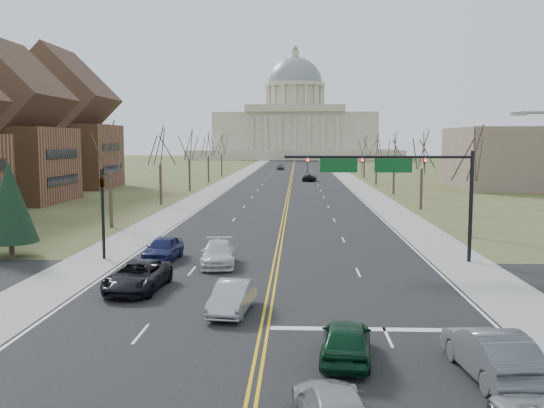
# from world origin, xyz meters

# --- Properties ---
(ground) EXTENTS (600.00, 600.00, 0.00)m
(ground) POSITION_xyz_m (0.00, 0.00, 0.00)
(ground) COLOR #4D5128
(ground) RESTS_ON ground
(road) EXTENTS (20.00, 380.00, 0.01)m
(road) POSITION_xyz_m (0.00, 110.00, 0.01)
(road) COLOR black
(road) RESTS_ON ground
(cross_road) EXTENTS (120.00, 14.00, 0.01)m
(cross_road) POSITION_xyz_m (0.00, 6.00, 0.01)
(cross_road) COLOR black
(cross_road) RESTS_ON ground
(sidewalk_left) EXTENTS (4.00, 380.00, 0.03)m
(sidewalk_left) POSITION_xyz_m (-12.00, 110.00, 0.01)
(sidewalk_left) COLOR gray
(sidewalk_left) RESTS_ON ground
(sidewalk_right) EXTENTS (4.00, 380.00, 0.03)m
(sidewalk_right) POSITION_xyz_m (12.00, 110.00, 0.01)
(sidewalk_right) COLOR gray
(sidewalk_right) RESTS_ON ground
(center_line) EXTENTS (0.42, 380.00, 0.01)m
(center_line) POSITION_xyz_m (0.00, 110.00, 0.01)
(center_line) COLOR gold
(center_line) RESTS_ON road
(edge_line_left) EXTENTS (0.15, 380.00, 0.01)m
(edge_line_left) POSITION_xyz_m (-9.80, 110.00, 0.01)
(edge_line_left) COLOR silver
(edge_line_left) RESTS_ON road
(edge_line_right) EXTENTS (0.15, 380.00, 0.01)m
(edge_line_right) POSITION_xyz_m (9.80, 110.00, 0.01)
(edge_line_right) COLOR silver
(edge_line_right) RESTS_ON road
(stop_bar) EXTENTS (9.50, 0.50, 0.01)m
(stop_bar) POSITION_xyz_m (5.00, -1.00, 0.01)
(stop_bar) COLOR silver
(stop_bar) RESTS_ON road
(capitol) EXTENTS (90.00, 60.00, 50.00)m
(capitol) POSITION_xyz_m (0.00, 249.91, 14.20)
(capitol) COLOR beige
(capitol) RESTS_ON ground
(signal_mast) EXTENTS (12.12, 0.44, 7.20)m
(signal_mast) POSITION_xyz_m (7.45, 13.50, 5.76)
(signal_mast) COLOR black
(signal_mast) RESTS_ON ground
(signal_left) EXTENTS (0.32, 0.36, 6.00)m
(signal_left) POSITION_xyz_m (-11.50, 13.50, 3.71)
(signal_left) COLOR black
(signal_left) RESTS_ON ground
(tree_r_0) EXTENTS (3.74, 3.74, 8.50)m
(tree_r_0) POSITION_xyz_m (15.50, 24.00, 6.55)
(tree_r_0) COLOR #392C21
(tree_r_0) RESTS_ON ground
(tree_l_0) EXTENTS (3.96, 3.96, 9.00)m
(tree_l_0) POSITION_xyz_m (-15.50, 28.00, 6.94)
(tree_l_0) COLOR #392C21
(tree_l_0) RESTS_ON ground
(tree_r_1) EXTENTS (3.74, 3.74, 8.50)m
(tree_r_1) POSITION_xyz_m (15.50, 44.00, 6.55)
(tree_r_1) COLOR #392C21
(tree_r_1) RESTS_ON ground
(tree_l_1) EXTENTS (3.96, 3.96, 9.00)m
(tree_l_1) POSITION_xyz_m (-15.50, 48.00, 6.94)
(tree_l_1) COLOR #392C21
(tree_l_1) RESTS_ON ground
(tree_r_2) EXTENTS (3.74, 3.74, 8.50)m
(tree_r_2) POSITION_xyz_m (15.50, 64.00, 6.55)
(tree_r_2) COLOR #392C21
(tree_r_2) RESTS_ON ground
(tree_l_2) EXTENTS (3.96, 3.96, 9.00)m
(tree_l_2) POSITION_xyz_m (-15.50, 68.00, 6.94)
(tree_l_2) COLOR #392C21
(tree_l_2) RESTS_ON ground
(tree_r_3) EXTENTS (3.74, 3.74, 8.50)m
(tree_r_3) POSITION_xyz_m (15.50, 84.00, 6.55)
(tree_r_3) COLOR #392C21
(tree_r_3) RESTS_ON ground
(tree_l_3) EXTENTS (3.96, 3.96, 9.00)m
(tree_l_3) POSITION_xyz_m (-15.50, 88.00, 6.94)
(tree_l_3) COLOR #392C21
(tree_l_3) RESTS_ON ground
(tree_r_4) EXTENTS (3.74, 3.74, 8.50)m
(tree_r_4) POSITION_xyz_m (15.50, 104.00, 6.55)
(tree_r_4) COLOR #392C21
(tree_r_4) RESTS_ON ground
(tree_l_4) EXTENTS (3.96, 3.96, 9.00)m
(tree_l_4) POSITION_xyz_m (-15.50, 108.00, 6.94)
(tree_l_4) COLOR #392C21
(tree_l_4) RESTS_ON ground
(conifer_l) EXTENTS (3.64, 3.64, 6.50)m
(conifer_l) POSITION_xyz_m (-18.00, 14.00, 3.74)
(conifer_l) COLOR #392C21
(conifer_l) RESTS_ON ground
(bldg_left_mid) EXTENTS (15.10, 14.28, 20.75)m
(bldg_left_mid) POSITION_xyz_m (-36.00, 50.00, 8.54)
(bldg_left_mid) COLOR brown
(bldg_left_mid) RESTS_ON ground
(bldg_left_far) EXTENTS (17.10, 14.28, 23.25)m
(bldg_left_far) POSITION_xyz_m (-38.00, 74.00, 9.54)
(bldg_left_far) COLOR brown
(bldg_left_far) RESTS_ON ground
(bldg_right_mass) EXTENTS (25.00, 20.00, 10.00)m
(bldg_right_mass) POSITION_xyz_m (40.00, 76.00, 5.00)
(bldg_right_mass) COLOR #726351
(bldg_right_mass) RESTS_ON ground
(car_nb_inner_lead) EXTENTS (2.21, 4.54, 1.49)m
(car_nb_inner_lead) POSITION_xyz_m (3.12, -4.62, 0.76)
(car_nb_inner_lead) COLOR #0B311B
(car_nb_inner_lead) RESTS_ON road
(car_nb_outer_lead) EXTENTS (2.28, 5.18, 1.65)m
(car_nb_outer_lead) POSITION_xyz_m (7.81, -5.94, 0.84)
(car_nb_outer_lead) COLOR #54585D
(car_nb_outer_lead) RESTS_ON road
(car_sb_inner_lead) EXTENTS (1.99, 4.44, 1.42)m
(car_sb_inner_lead) POSITION_xyz_m (-1.59, 1.23, 0.72)
(car_sb_inner_lead) COLOR #9DA0A5
(car_sb_inner_lead) RESTS_ON road
(car_sb_outer_lead) EXTENTS (2.86, 5.59, 1.51)m
(car_sb_outer_lead) POSITION_xyz_m (-7.00, 5.13, 0.77)
(car_sb_outer_lead) COLOR black
(car_sb_outer_lead) RESTS_ON road
(car_sb_inner_second) EXTENTS (2.59, 5.34, 1.50)m
(car_sb_inner_second) POSITION_xyz_m (-3.62, 11.71, 0.76)
(car_sb_inner_second) COLOR silver
(car_sb_inner_second) RESTS_ON road
(car_sb_outer_second) EXTENTS (2.22, 4.79, 1.59)m
(car_sb_outer_second) POSITION_xyz_m (-7.44, 13.11, 0.81)
(car_sb_outer_second) COLOR #161C4E
(car_sb_outer_second) RESTS_ON road
(car_far_nb) EXTENTS (3.05, 5.45, 1.44)m
(car_far_nb) POSITION_xyz_m (3.67, 92.26, 0.73)
(car_far_nb) COLOR black
(car_far_nb) RESTS_ON road
(car_far_sb) EXTENTS (2.46, 4.91, 1.61)m
(car_far_sb) POSITION_xyz_m (-3.43, 138.84, 0.82)
(car_far_sb) COLOR #555A5E
(car_far_sb) RESTS_ON road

